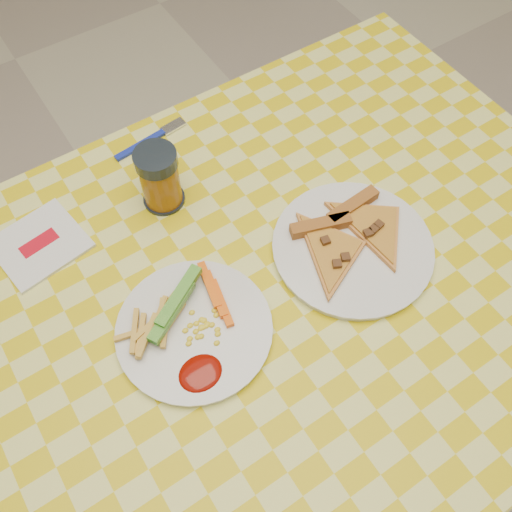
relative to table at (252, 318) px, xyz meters
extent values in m
plane|color=#BAA895|center=(0.00, 0.00, -0.68)|extent=(8.00, 8.00, 0.00)
cylinder|color=silver|center=(0.54, 0.34, -0.33)|extent=(0.06, 0.06, 0.71)
cube|color=brown|center=(0.00, 0.00, 0.05)|extent=(1.20, 0.80, 0.04)
cylinder|color=silver|center=(-0.10, 0.00, 0.08)|extent=(0.31, 0.31, 0.01)
cylinder|color=silver|center=(0.19, -0.02, 0.08)|extent=(0.28, 0.28, 0.01)
cube|color=#18630F|center=(-0.11, 0.04, 0.11)|extent=(0.11, 0.09, 0.02)
cube|color=#F45E0A|center=(-0.05, 0.03, 0.09)|extent=(0.07, 0.09, 0.02)
ellipsoid|color=#7A0B02|center=(-0.13, -0.07, 0.09)|extent=(0.07, 0.06, 0.01)
cube|color=#9A6122|center=(0.16, 0.04, 0.10)|extent=(0.10, 0.05, 0.02)
cube|color=#9A6122|center=(0.23, 0.04, 0.10)|extent=(0.10, 0.03, 0.02)
cylinder|color=black|center=(-0.02, 0.25, 0.08)|extent=(0.07, 0.07, 0.01)
cylinder|color=brown|center=(-0.02, 0.25, 0.12)|extent=(0.07, 0.07, 0.10)
cylinder|color=black|center=(-0.02, 0.25, 0.18)|extent=(0.07, 0.07, 0.02)
cube|color=silver|center=(-0.24, 0.28, 0.08)|extent=(0.16, 0.15, 0.01)
cube|color=red|center=(-0.24, 0.28, 0.08)|extent=(0.07, 0.04, 0.00)
cube|color=#152596|center=(0.00, 0.38, 0.08)|extent=(0.11, 0.02, 0.01)
cube|color=silver|center=(0.07, 0.39, 0.08)|extent=(0.05, 0.03, 0.00)
camera|label=1|loc=(-0.22, -0.35, 0.87)|focal=40.00mm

